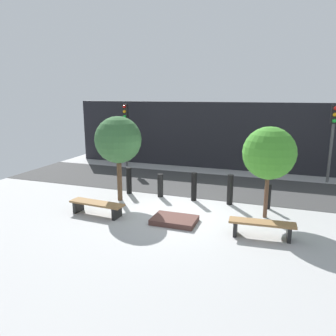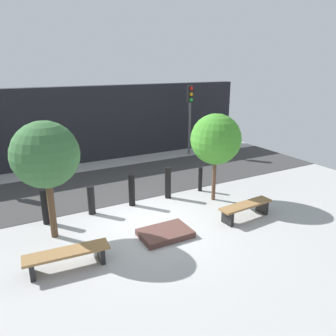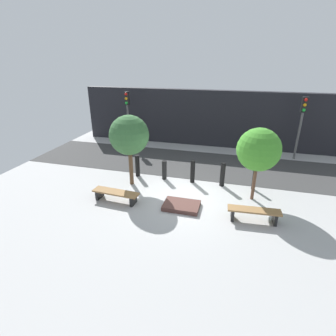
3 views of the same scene
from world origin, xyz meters
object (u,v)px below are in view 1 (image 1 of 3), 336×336
(bench_right, at_px, (262,226))
(bollard_far_right, at_px, (269,196))
(tree_behind_right_bench, at_px, (269,153))
(bollard_far_left, at_px, (129,181))
(tree_behind_left_bench, at_px, (118,140))
(bench_left, at_px, (97,206))
(traffic_light_west, at_px, (126,123))
(traffic_light_mid_west, at_px, (333,130))
(bollard_right, at_px, (230,190))
(planter_bed, at_px, (174,220))
(bollard_center, at_px, (194,187))
(bollard_left, at_px, (160,185))

(bench_right, relative_size, bollard_far_right, 2.06)
(tree_behind_right_bench, xyz_separation_m, bollard_far_left, (-5.16, 0.87, -1.54))
(tree_behind_left_bench, distance_m, bollard_far_right, 5.53)
(bench_left, bearing_deg, bench_right, 4.02)
(bench_right, xyz_separation_m, traffic_light_west, (-7.45, 6.82, 1.96))
(bollard_far_left, relative_size, traffic_light_mid_west, 0.31)
(bollard_right, bearing_deg, tree_behind_right_bench, -34.71)
(bollard_far_left, distance_m, traffic_light_mid_west, 8.87)
(tree_behind_left_bench, xyz_separation_m, bollard_far_right, (5.16, 0.87, -1.78))
(bench_right, distance_m, traffic_light_mid_west, 7.48)
(planter_bed, relative_size, traffic_light_west, 0.40)
(bench_left, bearing_deg, bollard_center, 47.77)
(bollard_center, xyz_separation_m, bollard_right, (1.30, 0.00, 0.02))
(bench_left, xyz_separation_m, bollard_center, (2.55, 2.45, 0.21))
(bollard_far_left, relative_size, bollard_center, 0.99)
(bench_right, bearing_deg, tree_behind_left_bench, 158.80)
(bench_left, distance_m, planter_bed, 2.57)
(bench_right, distance_m, bollard_far_right, 2.45)
(planter_bed, relative_size, bollard_right, 1.23)
(bench_right, relative_size, traffic_light_west, 0.54)
(bollard_right, xyz_separation_m, traffic_light_mid_west, (3.59, 4.37, 1.78))
(planter_bed, height_order, tree_behind_right_bench, tree_behind_right_bench)
(bollard_far_right, bearing_deg, planter_bed, -139.29)
(bollard_far_left, xyz_separation_m, bollard_right, (3.91, 0.00, 0.02))
(bollard_left, relative_size, bollard_center, 0.85)
(tree_behind_left_bench, bearing_deg, planter_bed, -28.37)
(tree_behind_left_bench, height_order, traffic_light_west, traffic_light_west)
(bollard_center, bearing_deg, bollard_far_left, 180.00)
(bollard_far_right, bearing_deg, bollard_left, 180.00)
(bollard_far_right, xyz_separation_m, traffic_light_mid_west, (2.28, 4.37, 1.89))
(bollard_right, bearing_deg, bollard_left, 180.00)
(planter_bed, relative_size, tree_behind_right_bench, 0.46)
(bench_left, xyz_separation_m, planter_bed, (2.55, 0.20, -0.23))
(bollard_left, distance_m, bollard_right, 2.61)
(bollard_far_right, bearing_deg, bollard_right, 180.00)
(bollard_far_right, xyz_separation_m, traffic_light_west, (-7.50, 4.37, 1.85))
(bollard_left, bearing_deg, tree_behind_right_bench, -12.64)
(bollard_far_right, bearing_deg, bench_right, -91.29)
(bollard_right, xyz_separation_m, traffic_light_west, (-6.20, 4.37, 1.75))
(tree_behind_right_bench, relative_size, bollard_far_right, 3.31)
(bollard_left, height_order, bollard_right, bollard_right)
(bench_left, height_order, tree_behind_right_bench, tree_behind_right_bench)
(tree_behind_left_bench, height_order, tree_behind_right_bench, tree_behind_left_bench)
(planter_bed, height_order, bollard_center, bollard_center)
(bench_right, xyz_separation_m, planter_bed, (-2.55, 0.20, -0.25))
(tree_behind_right_bench, height_order, bollard_right, tree_behind_right_bench)
(bollard_far_left, bearing_deg, traffic_light_mid_west, 30.23)
(bollard_center, relative_size, bollard_right, 0.97)
(tree_behind_right_bench, bearing_deg, bollard_right, 145.29)
(bollard_far_left, xyz_separation_m, bollard_far_right, (5.22, 0.00, -0.08))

